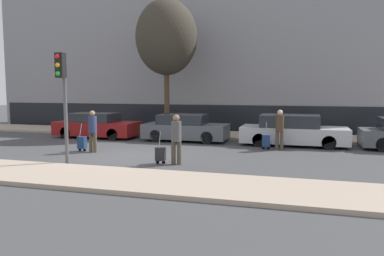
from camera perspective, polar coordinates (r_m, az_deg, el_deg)
ground_plane at (r=14.62m, az=-9.85°, el=-4.17°), size 80.00×80.00×0.00m
sidewalk_near at (r=11.43m, az=-18.22°, el=-6.90°), size 28.00×2.50×0.12m
sidewalk_far at (r=21.05m, az=-1.44°, el=-0.85°), size 28.00×3.00×0.12m
building_facade at (r=24.47m, az=1.17°, el=10.48°), size 28.00×2.92×9.00m
parked_car_0 at (r=20.38m, az=-14.35°, el=0.33°), size 4.34×1.83×1.30m
parked_car_1 at (r=18.42m, az=-1.05°, el=-0.05°), size 4.10×1.80×1.32m
parked_car_2 at (r=17.54m, az=15.07°, el=-0.46°), size 4.69×1.89×1.39m
pedestrian_left at (r=15.58m, az=-14.91°, el=-0.10°), size 0.35×0.34×1.69m
trolley_left at (r=15.99m, az=-16.42°, el=-2.15°), size 0.34×0.29×1.15m
pedestrian_center at (r=12.59m, az=-2.42°, el=-1.27°), size 0.35×0.34×1.70m
trolley_center at (r=12.81m, az=-4.82°, el=-3.96°), size 0.34×0.29×1.11m
pedestrian_right at (r=16.02m, az=13.22°, el=0.11°), size 0.35×0.34×1.69m
trolley_right at (r=16.14m, az=11.22°, el=-1.93°), size 0.34×0.29×1.16m
traffic_light at (r=12.93m, az=-19.11°, el=6.07°), size 0.28×0.47×3.71m
parked_bicycle at (r=21.32m, az=-3.10°, el=0.39°), size 1.77×0.06×0.96m
bare_tree_near_crossing at (r=20.73m, az=-3.91°, el=13.58°), size 3.32×3.32×7.24m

